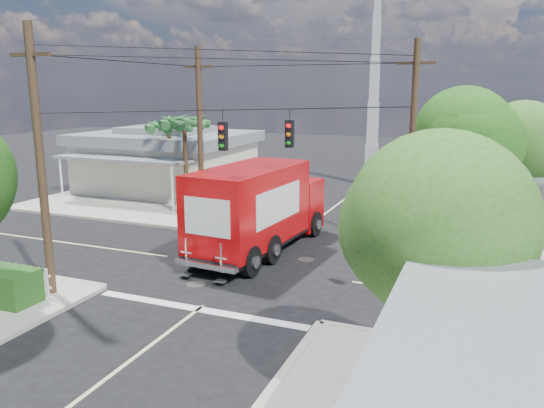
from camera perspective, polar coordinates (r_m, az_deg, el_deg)
The scene contains 14 objects.
ground at distance 21.13m, azimuth -2.05°, elevation -6.92°, with size 120.00×120.00×0.00m, color black.
sidewalk_ne at distance 30.00m, azimuth 26.59°, elevation -2.29°, with size 14.12×14.12×0.14m.
sidewalk_nw at distance 35.45m, azimuth -10.97°, elevation 0.89°, with size 14.12×14.12×0.14m.
road_markings at distance 19.88m, azimuth -3.80°, elevation -8.19°, with size 32.00×32.00×0.01m.
building_nw at distance 37.02m, azimuth -11.23°, elevation 4.74°, with size 10.80×10.20×4.30m.
radio_tower at distance 38.98m, azimuth 10.86°, elevation 10.17°, with size 0.80×0.80×17.00m.
tree_ne_front at distance 25.07m, azimuth 19.88°, elevation 6.57°, with size 4.21×4.14×6.66m.
tree_ne_back at distance 27.34m, azimuth 25.46°, elevation 5.31°, with size 3.77×3.66×5.82m.
tree_se at distance 11.40m, azimuth 15.39°, elevation -2.99°, with size 3.67×3.54×5.62m.
palm_nw_front at distance 30.17m, azimuth -9.42°, elevation 8.52°, with size 3.01×3.08×5.59m.
palm_nw_back at distance 32.52m, azimuth -11.05°, elevation 8.07°, with size 3.01×3.08×5.19m.
utility_poles at distance 22.20m, azimuth -4.20°, elevation 6.38°, with size 12.00×10.68×9.00m.
vending_boxes at distance 25.25m, azimuth 17.54°, elevation -2.65°, with size 1.90×0.50×1.10m.
delivery_truck at distance 22.80m, azimuth -1.45°, elevation -0.43°, with size 3.45×8.98×3.80m.
Camera 1 is at (8.19, -18.19, 6.97)m, focal length 35.00 mm.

